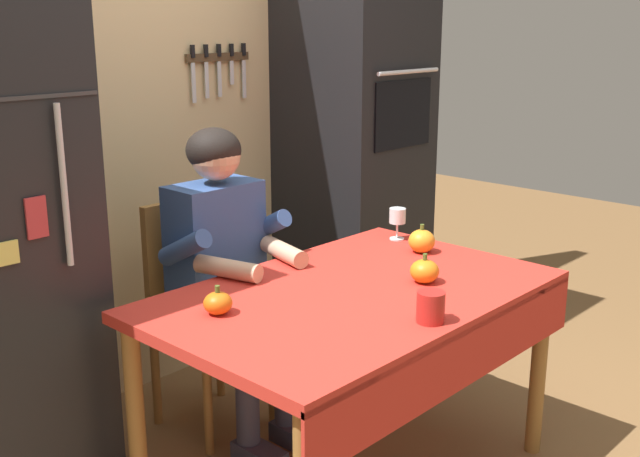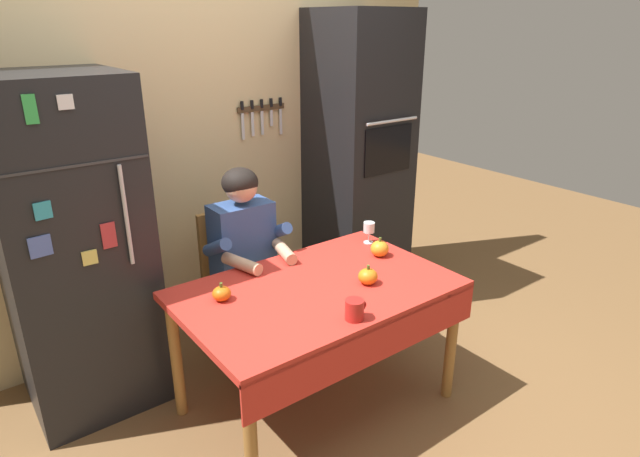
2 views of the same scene
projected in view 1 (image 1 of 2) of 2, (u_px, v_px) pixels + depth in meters
back_wall_assembly at (144, 99)px, 3.35m from camera, size 3.70×0.13×2.60m
wall_oven at (354, 139)px, 3.89m from camera, size 0.60×0.64×2.10m
dining_table at (358, 314)px, 2.65m from camera, size 1.40×0.90×0.74m
chair_behind_person at (199, 303)px, 3.16m from camera, size 0.40×0.40×0.93m
seated_person at (227, 260)px, 2.97m from camera, size 0.47×0.55×1.25m
coffee_mug at (431, 307)px, 2.35m from camera, size 0.11×0.09×0.10m
wine_glass at (397, 218)px, 3.22m from camera, size 0.07×0.07×0.13m
pumpkin_large at (422, 241)px, 3.05m from camera, size 0.11×0.11×0.12m
pumpkin_medium at (218, 303)px, 2.42m from camera, size 0.09×0.09×0.09m
pumpkin_small at (425, 271)px, 2.70m from camera, size 0.10×0.10×0.11m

